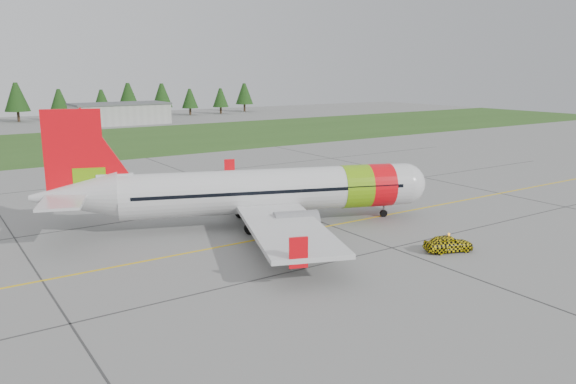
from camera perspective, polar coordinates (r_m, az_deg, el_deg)
ground at (r=40.35m, az=0.15°, el=-8.14°), size 320.00×320.00×0.00m
aircraft at (r=51.65m, az=-2.80°, el=0.06°), size 34.68×32.96×10.94m
follow_me_car at (r=45.96m, az=16.07°, el=-3.52°), size 1.78×1.92×3.89m
grass_strip at (r=116.19m, az=-23.09°, el=4.35°), size 320.00×50.00×0.03m
taxi_guideline at (r=46.84m, az=-5.34°, el=-5.25°), size 120.00×0.25×0.02m
hangar_east at (r=156.75m, az=-16.69°, el=7.58°), size 24.00×12.00×5.20m
treeline at (r=170.94m, az=-26.87°, el=7.94°), size 160.00×8.00×10.00m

